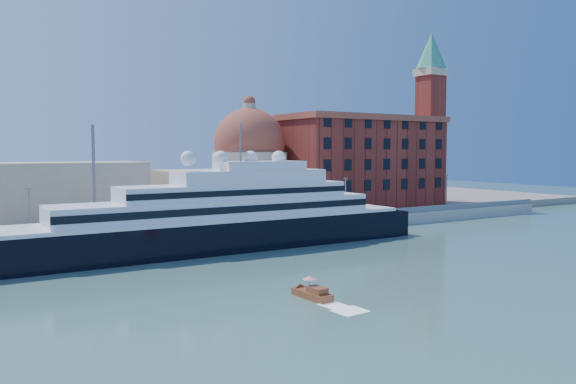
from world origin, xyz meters
TOP-DOWN VIEW (x-y plane):
  - ground at (0.00, 0.00)m, footprint 400.00×400.00m
  - quay at (0.00, 34.00)m, footprint 180.00×10.00m
  - land at (0.00, 75.00)m, footprint 260.00×72.00m
  - quay_fence at (0.00, 29.50)m, footprint 180.00×0.10m
  - superyacht at (-6.21, 23.00)m, footprint 81.91×11.36m
  - water_taxi at (-6.83, -10.69)m, footprint 2.16×5.47m
  - warehouse at (52.00, 52.00)m, footprint 43.00×19.00m
  - campanile at (76.00, 52.00)m, footprint 8.40×8.40m
  - church at (6.39, 57.72)m, footprint 66.00×18.00m
  - lamp_posts at (-12.67, 32.27)m, footprint 120.80×2.40m

SIDE VIEW (x-z plane):
  - ground at x=0.00m, z-range 0.00..0.00m
  - water_taxi at x=-6.83m, z-range -0.66..1.88m
  - land at x=0.00m, z-range 0.00..2.00m
  - quay at x=0.00m, z-range 0.00..2.50m
  - quay_fence at x=0.00m, z-range 2.50..3.70m
  - superyacht at x=-6.21m, z-range -8.01..16.46m
  - lamp_posts at x=-12.67m, z-range 0.84..18.84m
  - church at x=6.39m, z-range -1.84..23.66m
  - warehouse at x=52.00m, z-range 2.16..25.41m
  - campanile at x=76.00m, z-range 5.26..52.26m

